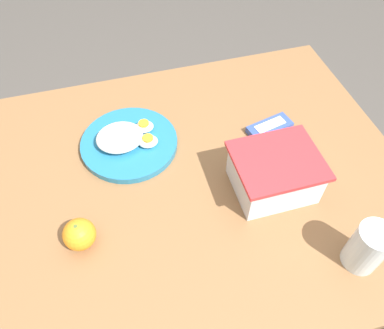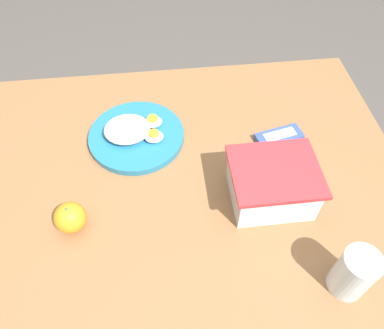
% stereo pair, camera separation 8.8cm
% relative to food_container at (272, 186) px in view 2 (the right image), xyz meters
% --- Properties ---
extents(ground_plane, '(10.00, 10.00, 0.00)m').
position_rel_food_container_xyz_m(ground_plane, '(0.19, -0.07, -0.78)').
color(ground_plane, '#4C4742').
extents(table, '(1.09, 0.84, 0.74)m').
position_rel_food_container_xyz_m(table, '(0.19, -0.07, -0.15)').
color(table, brown).
rests_on(table, ground_plane).
extents(food_container, '(0.19, 0.16, 0.10)m').
position_rel_food_container_xyz_m(food_container, '(0.00, 0.00, 0.00)').
color(food_container, white).
rests_on(food_container, table).
extents(orange_fruit, '(0.07, 0.07, 0.07)m').
position_rel_food_container_xyz_m(orange_fruit, '(0.44, 0.03, -0.01)').
color(orange_fruit, orange).
rests_on(orange_fruit, table).
extents(rice_plate, '(0.25, 0.25, 0.06)m').
position_rel_food_container_xyz_m(rice_plate, '(0.30, -0.22, -0.03)').
color(rice_plate, teal).
rests_on(rice_plate, table).
extents(candy_bar, '(0.13, 0.08, 0.02)m').
position_rel_food_container_xyz_m(candy_bar, '(-0.07, -0.17, -0.04)').
color(candy_bar, '#334C9E').
rests_on(candy_bar, table).
extents(drinking_glass, '(0.07, 0.07, 0.11)m').
position_rel_food_container_xyz_m(drinking_glass, '(-0.10, 0.22, 0.01)').
color(drinking_glass, silver).
rests_on(drinking_glass, table).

